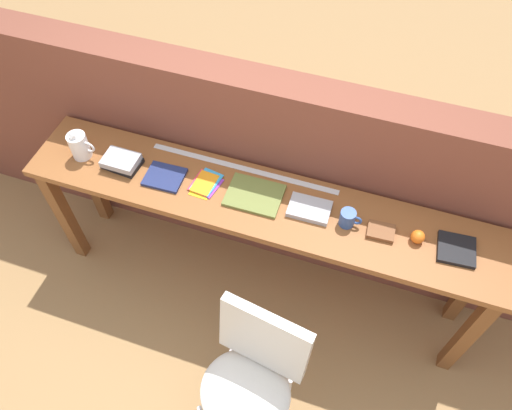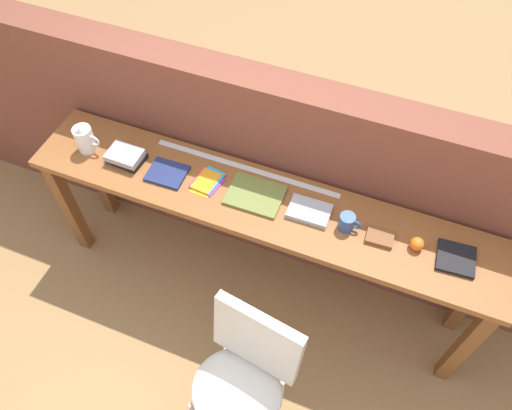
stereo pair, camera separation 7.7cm
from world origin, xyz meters
name	(u,v)px [view 1 (the left image)]	position (x,y,z in m)	size (l,w,h in m)	color
ground_plane	(243,323)	(0.00, 0.00, 0.00)	(40.00, 40.00, 0.00)	#9E7547
brick_wall_back	(278,176)	(0.00, 0.64, 0.68)	(6.00, 0.20, 1.36)	brown
sideboard	(259,216)	(0.00, 0.30, 0.74)	(2.50, 0.44, 0.88)	brown
chair_white_moulded	(252,374)	(0.21, -0.44, 0.53)	(0.50, 0.51, 0.89)	silver
pitcher_white	(79,146)	(-1.00, 0.28, 0.96)	(0.14, 0.10, 0.18)	white
book_stack_leftmost	(121,162)	(-0.76, 0.29, 0.91)	(0.20, 0.15, 0.06)	black
magazine_cycling	(165,177)	(-0.51, 0.28, 0.89)	(0.20, 0.17, 0.02)	navy
pamphlet_pile_colourful	(205,183)	(-0.30, 0.31, 0.89)	(0.16, 0.19, 0.01)	yellow
book_open_centre	(254,195)	(-0.03, 0.31, 0.89)	(0.28, 0.21, 0.02)	olive
book_grey_hardcover	(309,209)	(0.26, 0.32, 0.89)	(0.21, 0.14, 0.03)	#9E9EA3
mug	(348,218)	(0.45, 0.30, 0.92)	(0.11, 0.08, 0.09)	#2D4C8C
leather_journal_brown	(381,231)	(0.62, 0.30, 0.89)	(0.13, 0.10, 0.02)	brown
sports_ball_small	(418,237)	(0.79, 0.31, 0.91)	(0.07, 0.07, 0.07)	orange
book_repair_rightmost	(457,249)	(0.97, 0.31, 0.89)	(0.17, 0.17, 0.02)	black
ruler_metal_back_edge	(244,168)	(-0.14, 0.47, 0.88)	(1.04, 0.03, 0.00)	silver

